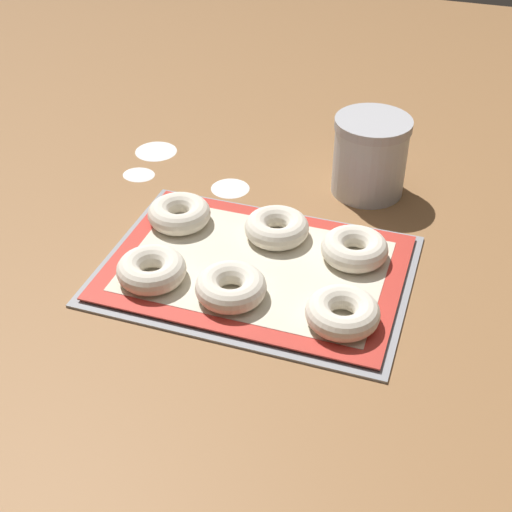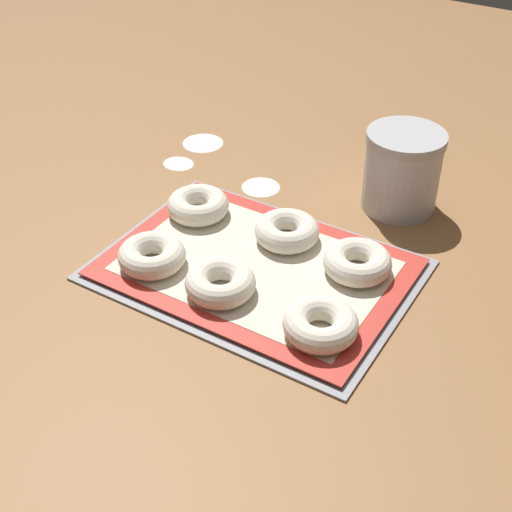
{
  "view_description": "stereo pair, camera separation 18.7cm",
  "coord_description": "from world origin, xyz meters",
  "px_view_note": "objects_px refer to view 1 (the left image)",
  "views": [
    {
      "loc": [
        0.26,
        -0.78,
        0.66
      ],
      "look_at": [
        -0.01,
        0.01,
        0.03
      ],
      "focal_mm": 50.0,
      "sensor_mm": 36.0,
      "label": 1
    },
    {
      "loc": [
        0.43,
        -0.71,
        0.66
      ],
      "look_at": [
        -0.01,
        0.01,
        0.03
      ],
      "focal_mm": 50.0,
      "sensor_mm": 36.0,
      "label": 2
    }
  ],
  "objects_px": {
    "bagel_front_center": "(231,287)",
    "flour_canister": "(370,156)",
    "bagel_front_right": "(343,313)",
    "bagel_back_left": "(179,213)",
    "baking_tray": "(256,269)",
    "bagel_back_right": "(355,248)",
    "bagel_front_left": "(151,270)",
    "bagel_back_center": "(279,228)"
  },
  "relations": [
    {
      "from": "bagel_back_right",
      "to": "flour_canister",
      "type": "xyz_separation_m",
      "value": [
        -0.02,
        0.21,
        0.04
      ]
    },
    {
      "from": "baking_tray",
      "to": "bagel_back_left",
      "type": "relative_size",
      "value": 4.5
    },
    {
      "from": "bagel_front_center",
      "to": "flour_canister",
      "type": "relative_size",
      "value": 0.74
    },
    {
      "from": "bagel_front_left",
      "to": "bagel_front_center",
      "type": "bearing_deg",
      "value": -0.15
    },
    {
      "from": "flour_canister",
      "to": "baking_tray",
      "type": "bearing_deg",
      "value": -111.62
    },
    {
      "from": "bagel_back_right",
      "to": "bagel_front_left",
      "type": "bearing_deg",
      "value": -151.7
    },
    {
      "from": "bagel_front_right",
      "to": "bagel_front_left",
      "type": "bearing_deg",
      "value": 179.29
    },
    {
      "from": "bagel_front_right",
      "to": "baking_tray",
      "type": "bearing_deg",
      "value": 151.23
    },
    {
      "from": "baking_tray",
      "to": "bagel_front_center",
      "type": "xyz_separation_m",
      "value": [
        -0.01,
        -0.08,
        0.02
      ]
    },
    {
      "from": "bagel_front_right",
      "to": "bagel_back_right",
      "type": "bearing_deg",
      "value": 96.1
    },
    {
      "from": "bagel_front_right",
      "to": "bagel_back_right",
      "type": "relative_size",
      "value": 1.0
    },
    {
      "from": "baking_tray",
      "to": "bagel_back_right",
      "type": "relative_size",
      "value": 4.5
    },
    {
      "from": "bagel_front_left",
      "to": "flour_canister",
      "type": "height_order",
      "value": "flour_canister"
    },
    {
      "from": "bagel_front_center",
      "to": "bagel_back_left",
      "type": "relative_size",
      "value": 1.0
    },
    {
      "from": "baking_tray",
      "to": "flour_canister",
      "type": "xyz_separation_m",
      "value": [
        0.11,
        0.28,
        0.06
      ]
    },
    {
      "from": "bagel_front_right",
      "to": "flour_canister",
      "type": "bearing_deg",
      "value": 96.14
    },
    {
      "from": "bagel_back_center",
      "to": "bagel_back_right",
      "type": "xyz_separation_m",
      "value": [
        0.12,
        -0.02,
        0.0
      ]
    },
    {
      "from": "bagel_back_right",
      "to": "bagel_front_center",
      "type": "bearing_deg",
      "value": -135.15
    },
    {
      "from": "bagel_front_center",
      "to": "bagel_back_center",
      "type": "xyz_separation_m",
      "value": [
        0.02,
        0.16,
        0.0
      ]
    },
    {
      "from": "bagel_front_center",
      "to": "bagel_back_right",
      "type": "bearing_deg",
      "value": 44.85
    },
    {
      "from": "bagel_front_center",
      "to": "bagel_back_center",
      "type": "bearing_deg",
      "value": 82.39
    },
    {
      "from": "bagel_front_left",
      "to": "bagel_front_center",
      "type": "xyz_separation_m",
      "value": [
        0.12,
        -0.0,
        0.0
      ]
    },
    {
      "from": "baking_tray",
      "to": "bagel_back_center",
      "type": "height_order",
      "value": "bagel_back_center"
    },
    {
      "from": "bagel_front_left",
      "to": "bagel_back_left",
      "type": "distance_m",
      "value": 0.15
    },
    {
      "from": "bagel_back_right",
      "to": "baking_tray",
      "type": "bearing_deg",
      "value": -154.21
    },
    {
      "from": "bagel_front_right",
      "to": "bagel_back_right",
      "type": "xyz_separation_m",
      "value": [
        -0.02,
        0.15,
        0.0
      ]
    },
    {
      "from": "baking_tray",
      "to": "bagel_front_right",
      "type": "height_order",
      "value": "bagel_front_right"
    },
    {
      "from": "baking_tray",
      "to": "bagel_back_right",
      "type": "height_order",
      "value": "bagel_back_right"
    },
    {
      "from": "bagel_front_center",
      "to": "bagel_back_right",
      "type": "distance_m",
      "value": 0.2
    },
    {
      "from": "bagel_back_center",
      "to": "baking_tray",
      "type": "bearing_deg",
      "value": -97.61
    },
    {
      "from": "flour_canister",
      "to": "bagel_back_left",
      "type": "bearing_deg",
      "value": -141.27
    },
    {
      "from": "bagel_back_center",
      "to": "bagel_back_right",
      "type": "distance_m",
      "value": 0.12
    },
    {
      "from": "bagel_front_left",
      "to": "bagel_back_center",
      "type": "xyz_separation_m",
      "value": [
        0.14,
        0.16,
        0.0
      ]
    },
    {
      "from": "bagel_front_center",
      "to": "bagel_front_right",
      "type": "xyz_separation_m",
      "value": [
        0.16,
        -0.0,
        0.0
      ]
    },
    {
      "from": "bagel_back_left",
      "to": "baking_tray",
      "type": "bearing_deg",
      "value": -24.01
    },
    {
      "from": "bagel_front_left",
      "to": "bagel_front_right",
      "type": "relative_size",
      "value": 1.0
    },
    {
      "from": "bagel_front_left",
      "to": "bagel_back_right",
      "type": "relative_size",
      "value": 1.0
    },
    {
      "from": "baking_tray",
      "to": "bagel_front_left",
      "type": "xyz_separation_m",
      "value": [
        -0.13,
        -0.08,
        0.02
      ]
    },
    {
      "from": "baking_tray",
      "to": "bagel_back_center",
      "type": "bearing_deg",
      "value": 82.39
    },
    {
      "from": "bagel_back_left",
      "to": "bagel_back_right",
      "type": "distance_m",
      "value": 0.29
    },
    {
      "from": "bagel_front_left",
      "to": "flour_canister",
      "type": "relative_size",
      "value": 0.74
    },
    {
      "from": "bagel_front_right",
      "to": "bagel_back_left",
      "type": "xyz_separation_m",
      "value": [
        -0.3,
        0.15,
        0.0
      ]
    }
  ]
}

